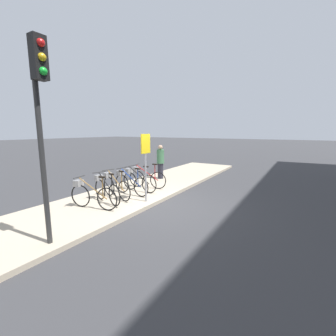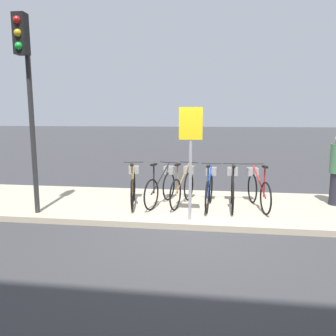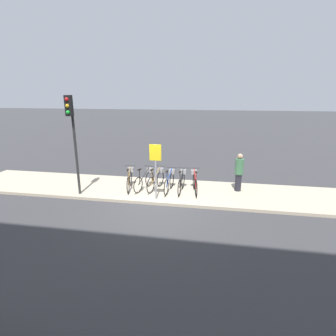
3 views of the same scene
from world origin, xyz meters
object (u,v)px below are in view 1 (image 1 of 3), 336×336
object	(u,v)px
pedestrian	(160,161)
parked_bicycle_3	(129,182)
parked_bicycle_1	(105,189)
sign_post	(146,156)
parked_bicycle_2	(115,185)
traffic_light	(40,102)
parked_bicycle_4	(137,180)
parked_bicycle_0	(91,194)
parked_bicycle_5	(145,177)

from	to	relation	value
pedestrian	parked_bicycle_3	bearing A→B (deg)	-169.77
parked_bicycle_1	sign_post	xyz separation A→B (m)	(0.71, -1.08, 1.03)
parked_bicycle_2	pedestrian	bearing A→B (deg)	6.34
parked_bicycle_3	pedestrian	xyz separation A→B (m)	(2.83, 0.51, 0.39)
pedestrian	traffic_light	xyz separation A→B (m)	(-6.39, -1.58, 1.95)
parked_bicycle_1	traffic_light	world-z (taller)	traffic_light
parked_bicycle_4	sign_post	size ratio (longest dim) A/B	0.75
pedestrian	traffic_light	world-z (taller)	traffic_light
parked_bicycle_3	pedestrian	size ratio (longest dim) A/B	1.01
pedestrian	parked_bicycle_2	bearing A→B (deg)	-173.66
parked_bicycle_1	traffic_light	xyz separation A→B (m)	(-2.49, -1.13, 2.34)
sign_post	traffic_light	bearing A→B (deg)	-179.18
parked_bicycle_0	parked_bicycle_1	distance (m)	0.66
parked_bicycle_5	parked_bicycle_2	bearing A→B (deg)	178.03
traffic_light	parked_bicycle_4	bearing A→B (deg)	15.23
parked_bicycle_2	sign_post	bearing A→B (deg)	-79.10
parked_bicycle_2	parked_bicycle_3	world-z (taller)	same
parked_bicycle_2	sign_post	xyz separation A→B (m)	(0.22, -1.16, 1.03)
parked_bicycle_0	parked_bicycle_5	distance (m)	2.77
parked_bicycle_1	sign_post	bearing A→B (deg)	-56.82
parked_bicycle_4	pedestrian	xyz separation A→B (m)	(2.32, 0.47, 0.39)
parked_bicycle_1	parked_bicycle_2	xyz separation A→B (m)	(0.49, 0.07, 0.00)
sign_post	parked_bicycle_4	bearing A→B (deg)	50.80
parked_bicycle_1	parked_bicycle_4	distance (m)	1.57
parked_bicycle_2	parked_bicycle_3	bearing A→B (deg)	-12.60
parked_bicycle_3	parked_bicycle_5	world-z (taller)	same
parked_bicycle_0	parked_bicycle_3	xyz separation A→B (m)	(1.73, 0.03, 0.00)
parked_bicycle_1	parked_bicycle_4	size ratio (longest dim) A/B	0.97
parked_bicycle_5	traffic_light	xyz separation A→B (m)	(-4.60, -1.15, 2.34)
traffic_light	pedestrian	bearing A→B (deg)	13.90
traffic_light	parked_bicycle_5	bearing A→B (deg)	13.97
parked_bicycle_5	traffic_light	world-z (taller)	traffic_light
parked_bicycle_2	sign_post	distance (m)	1.57
parked_bicycle_3	parked_bicycle_5	bearing A→B (deg)	4.09
sign_post	parked_bicycle_5	bearing A→B (deg)	38.01
parked_bicycle_4	traffic_light	world-z (taller)	traffic_light
parked_bicycle_4	traffic_light	bearing A→B (deg)	-164.77
parked_bicycle_5	pedestrian	bearing A→B (deg)	13.73
parked_bicycle_0	parked_bicycle_5	xyz separation A→B (m)	(2.77, 0.11, 0.00)
parked_bicycle_5	pedestrian	xyz separation A→B (m)	(1.78, 0.44, 0.39)
parked_bicycle_5	parked_bicycle_4	bearing A→B (deg)	-175.88
parked_bicycle_5	traffic_light	bearing A→B (deg)	-166.03
parked_bicycle_5	sign_post	world-z (taller)	sign_post
traffic_light	sign_post	world-z (taller)	traffic_light
pedestrian	traffic_light	bearing A→B (deg)	-166.10
parked_bicycle_0	pedestrian	xyz separation A→B (m)	(4.55, 0.54, 0.39)
parked_bicycle_4	parked_bicycle_5	distance (m)	0.54
parked_bicycle_2	parked_bicycle_4	xyz separation A→B (m)	(1.09, -0.10, 0.00)
parked_bicycle_3	parked_bicycle_4	distance (m)	0.50
parked_bicycle_2	parked_bicycle_5	distance (m)	1.63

